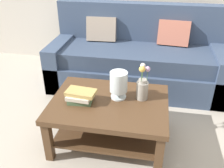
{
  "coord_description": "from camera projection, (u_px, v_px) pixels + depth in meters",
  "views": [
    {
      "loc": [
        0.35,
        -2.2,
        1.72
      ],
      "look_at": [
        -0.01,
        -0.17,
        0.56
      ],
      "focal_mm": 39.68,
      "sensor_mm": 36.0,
      "label": 1
    }
  ],
  "objects": [
    {
      "name": "book_stack_main",
      "position": [
        81.0,
        96.0,
        2.26
      ],
      "size": [
        0.28,
        0.2,
        0.11
      ],
      "color": "#51704C",
      "rests_on": "coffee_table"
    },
    {
      "name": "ground_plane",
      "position": [
        116.0,
        120.0,
        2.78
      ],
      "size": [
        10.0,
        10.0,
        0.0
      ],
      "primitive_type": "plane",
      "color": "#ADA393"
    },
    {
      "name": "glass_hurricane_vase",
      "position": [
        119.0,
        83.0,
        2.27
      ],
      "size": [
        0.16,
        0.16,
        0.26
      ],
      "color": "silver",
      "rests_on": "coffee_table"
    },
    {
      "name": "coffee_table",
      "position": [
        109.0,
        113.0,
        2.35
      ],
      "size": [
        1.08,
        0.8,
        0.46
      ],
      "color": "#4C331E",
      "rests_on": "ground"
    },
    {
      "name": "flower_pitcher",
      "position": [
        142.0,
        87.0,
        2.27
      ],
      "size": [
        0.12,
        0.12,
        0.35
      ],
      "color": "#9E998E",
      "rests_on": "coffee_table"
    },
    {
      "name": "couch",
      "position": [
        137.0,
        60.0,
        3.35
      ],
      "size": [
        2.27,
        0.9,
        1.06
      ],
      "color": "#384760",
      "rests_on": "ground"
    }
  ]
}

